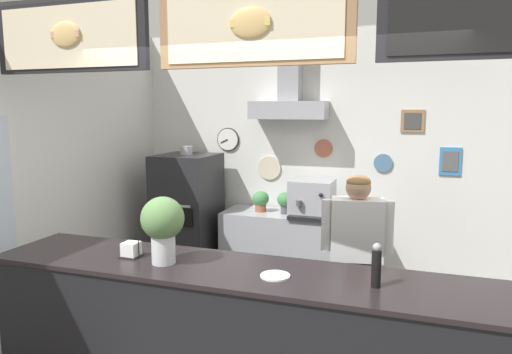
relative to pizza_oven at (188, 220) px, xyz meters
name	(u,v)px	position (x,y,z in m)	size (l,w,h in m)	color
back_wall_assembly	(321,152)	(1.50, 0.38, 0.82)	(4.61, 2.68, 2.99)	#9E9E99
service_counter	(242,351)	(1.52, -2.22, -0.24)	(3.42, 0.67, 1.09)	black
back_prep_counter	(297,254)	(1.30, 0.15, -0.33)	(1.69, 0.58, 0.92)	#A3A5AD
pizza_oven	(188,220)	(0.00, 0.00, 0.00)	(0.65, 0.75, 1.66)	#232326
shop_worker	(356,261)	(2.10, -1.08, 0.06)	(0.57, 0.29, 1.56)	#232328
espresso_machine	(312,198)	(1.47, 0.13, 0.33)	(0.46, 0.51, 0.40)	#A3A5AD
potted_oregano	(261,200)	(0.87, 0.14, 0.27)	(0.19, 0.19, 0.24)	#9E563D
potted_thyme	(347,207)	(1.85, 0.14, 0.26)	(0.20, 0.20, 0.23)	beige
potted_rosemary	(285,201)	(1.16, 0.12, 0.28)	(0.18, 0.18, 0.24)	#4C4C51
pepper_grinder	(376,265)	(2.34, -2.25, 0.43)	(0.05, 0.05, 0.25)	black
napkin_holder	(131,250)	(0.73, -2.23, 0.35)	(0.13, 0.12, 0.11)	#262628
condiment_plate	(275,276)	(1.76, -2.28, 0.31)	(0.18, 0.18, 0.01)	white
basil_vase	(163,225)	(1.00, -2.27, 0.56)	(0.28, 0.28, 0.44)	silver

